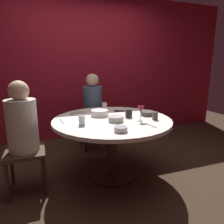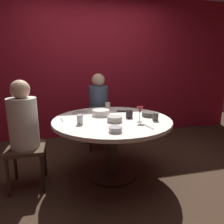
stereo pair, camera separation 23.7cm
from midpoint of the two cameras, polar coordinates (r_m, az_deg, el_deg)
The scene contains 18 objects.
ground_plane at distance 2.67m, azimuth 2.66°, elevation -17.26°, with size 8.00×8.00×0.00m, color #382619.
back_wall at distance 3.87m, azimuth -3.94°, elevation 12.32°, with size 6.00×0.10×2.60m, color maroon.
dining_table at distance 2.43m, azimuth 2.80°, elevation -5.15°, with size 1.40×1.40×0.73m.
seated_diner_left at distance 2.32m, azimuth -21.16°, elevation -3.05°, with size 0.40×0.40×1.20m.
seated_diner_back at distance 3.26m, azimuth -1.76°, elevation 2.53°, with size 0.40×0.40×1.22m.
candle_holder at distance 2.43m, azimuth 7.70°, elevation -0.64°, with size 0.08×0.08×0.11m.
wine_glass at distance 2.25m, azimuth 10.91°, elevation 0.32°, with size 0.08×0.08×0.18m.
dinner_plate at distance 2.67m, azimuth -6.46°, elevation -0.19°, with size 0.20×0.20×0.01m, color #B2ADA3.
cell_phone at distance 2.76m, azimuth 5.38°, elevation 0.19°, with size 0.07×0.14×0.01m, color black.
bowl_serving_large at distance 1.92m, azimuth 4.55°, elevation -4.97°, with size 0.13×0.13×0.05m, color #B7B7BC.
bowl_salad_center at distance 2.52m, azimuth -0.47°, elevation -0.20°, with size 0.22×0.22×0.07m, color silver.
bowl_small_white at distance 2.26m, azimuth 3.85°, elevation -2.01°, with size 0.17×0.17×0.06m, color #B2ADA3.
bowl_sauce_side at distance 2.56m, azimuth 13.06°, elevation -0.61°, with size 0.18×0.18×0.05m, color #4C4742.
cup_near_candle at distance 2.36m, azimuth 15.04°, elevation -1.37°, with size 0.06×0.06×0.09m, color #4C4742.
cup_by_left_diner at distance 2.16m, azimuth -6.00°, elevation -2.19°, with size 0.07×0.07×0.10m, color silver.
cup_by_right_diner at distance 2.79m, azimuth 1.19°, elevation 1.53°, with size 0.07×0.07×0.12m, color beige.
fork_near_plate at distance 2.13m, azimuth 13.43°, elevation -4.06°, with size 0.02×0.18×0.01m, color #B7B7BC.
knife_near_plate at distance 2.36m, azimuth -11.29°, elevation -2.22°, with size 0.02×0.18×0.01m, color #B7B7BC.
Camera 2 is at (-0.54, -2.24, 1.35)m, focal length 32.28 mm.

